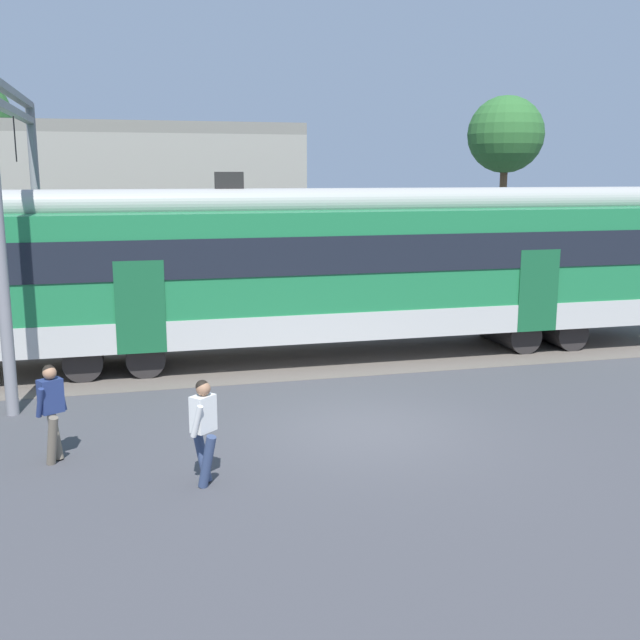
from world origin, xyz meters
name	(u,v)px	position (x,y,z in m)	size (l,w,h in m)	color
ground_plane	(366,429)	(0.00, 0.00, 0.00)	(160.00, 160.00, 0.00)	#424247
pedestrian_navy	(51,406)	(-5.47, -0.27, 0.96)	(0.50, 0.71, 1.67)	#6B6051
pedestrian_white	(204,425)	(-3.15, -1.79, 0.96)	(0.46, 0.69, 1.67)	navy
catenary_gantry	(19,190)	(-6.51, 5.77, 4.31)	(0.24, 6.64, 6.53)	gray
background_building	(31,216)	(-7.48, 15.62, 3.21)	(18.87, 5.00, 9.20)	gray
street_tree_right	(506,136)	(11.78, 17.49, 6.28)	(3.27, 3.27, 7.98)	brown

